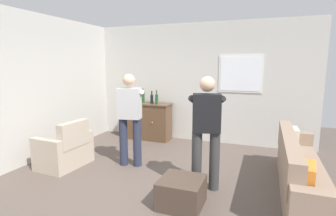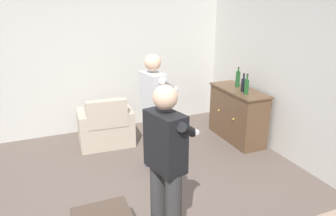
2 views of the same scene
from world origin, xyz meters
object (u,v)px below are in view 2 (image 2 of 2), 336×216
at_px(bottle_spirits_clear, 243,84).
at_px(person_standing_left, 154,108).
at_px(person_standing_right, 166,162).
at_px(sideboard_cabinet, 237,114).
at_px(armchair, 106,128).
at_px(bottle_wine_green, 238,79).
at_px(bottle_liquor_amber, 247,86).

height_order(bottle_spirits_clear, person_standing_left, person_standing_left).
xyz_separation_m(bottle_spirits_clear, person_standing_right, (1.80, -2.10, -0.08)).
relative_size(sideboard_cabinet, bottle_spirits_clear, 3.86).
bearing_deg(person_standing_left, sideboard_cabinet, 104.66).
distance_m(armchair, bottle_spirits_clear, 2.39).
bearing_deg(armchair, bottle_wine_green, 77.07).
height_order(sideboard_cabinet, person_standing_right, person_standing_right).
distance_m(bottle_wine_green, bottle_liquor_amber, 0.43).
height_order(bottle_spirits_clear, person_standing_right, person_standing_right).
distance_m(armchair, bottle_wine_green, 2.39).
bearing_deg(person_standing_right, bottle_liquor_amber, 128.82).
xyz_separation_m(bottle_spirits_clear, person_standing_left, (0.31, -1.67, -0.08)).
relative_size(bottle_wine_green, person_standing_right, 0.21).
bearing_deg(person_standing_left, person_standing_right, -16.18).
bearing_deg(bottle_spirits_clear, bottle_liquor_amber, -15.03).
distance_m(bottle_wine_green, person_standing_right, 3.01).
distance_m(bottle_wine_green, person_standing_left, 1.84).
distance_m(bottle_liquor_amber, person_standing_right, 2.65).
bearing_deg(person_standing_right, sideboard_cabinet, 132.32).
bearing_deg(armchair, bottle_liquor_amber, 66.28).
bearing_deg(bottle_liquor_amber, bottle_wine_green, 164.59).
relative_size(sideboard_cabinet, person_standing_left, 0.70).
height_order(bottle_wine_green, bottle_spirits_clear, bottle_wine_green).
bearing_deg(bottle_liquor_amber, armchair, -113.72).
relative_size(sideboard_cabinet, bottle_liquor_amber, 3.57).
height_order(bottle_wine_green, person_standing_left, person_standing_left).
height_order(sideboard_cabinet, person_standing_left, person_standing_left).
distance_m(bottle_spirits_clear, person_standing_right, 2.77).
bearing_deg(bottle_wine_green, person_standing_left, -71.52).
bearing_deg(person_standing_left, armchair, -156.87).
height_order(bottle_liquor_amber, person_standing_left, person_standing_left).
relative_size(bottle_spirits_clear, person_standing_right, 0.18).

